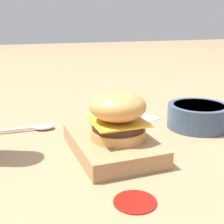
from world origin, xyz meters
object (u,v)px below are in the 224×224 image
at_px(burger, 118,115).
at_px(side_bowl, 198,115).
at_px(spoon, 34,128).
at_px(serving_board, 112,145).

xyz_separation_m(burger, side_bowl, (-0.07, 0.24, -0.05)).
distance_m(side_bowl, spoon, 0.39).
relative_size(side_bowl, spoon, 0.77).
xyz_separation_m(serving_board, spoon, (-0.18, -0.13, -0.01)).
xyz_separation_m(burger, spoon, (-0.19, -0.13, -0.07)).
bearing_deg(serving_board, burger, 41.22).
distance_m(serving_board, spoon, 0.22).
bearing_deg(spoon, serving_board, -53.04).
relative_size(burger, spoon, 0.56).
bearing_deg(side_bowl, serving_board, -74.92).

